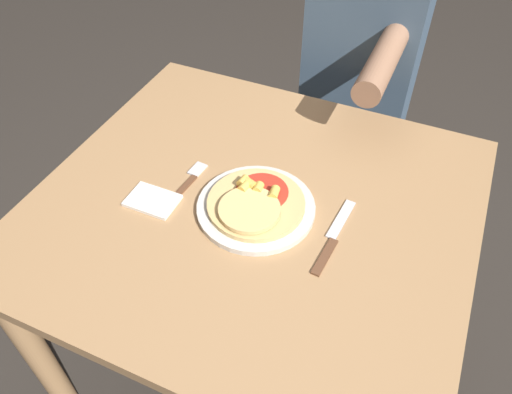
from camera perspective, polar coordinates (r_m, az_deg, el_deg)
The scene contains 8 objects.
ground_plane at distance 1.72m, azimuth -0.19°, elevation -18.13°, with size 8.00×8.00×0.00m, color #2D2823.
dining_table at distance 1.20m, azimuth -0.26°, elevation -4.75°, with size 0.95×0.88×0.74m.
plate at distance 1.08m, azimuth 0.00°, elevation -1.22°, with size 0.26×0.26×0.01m.
pizza at distance 1.07m, azimuth -0.13°, elevation -0.70°, with size 0.21×0.21×0.04m.
fork at distance 1.16m, azimuth -7.93°, elevation 1.57°, with size 0.03×0.18×0.00m.
knife at distance 1.05m, azimuth 8.83°, elevation -4.55°, with size 0.03×0.22×0.00m.
napkin at distance 1.13m, azimuth -11.75°, elevation -0.38°, with size 0.11×0.08×0.01m.
person_diner at distance 1.62m, azimuth 11.91°, elevation 13.95°, with size 0.32×0.52×1.23m.
Camera 1 is at (0.32, -0.70, 1.54)m, focal length 35.00 mm.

